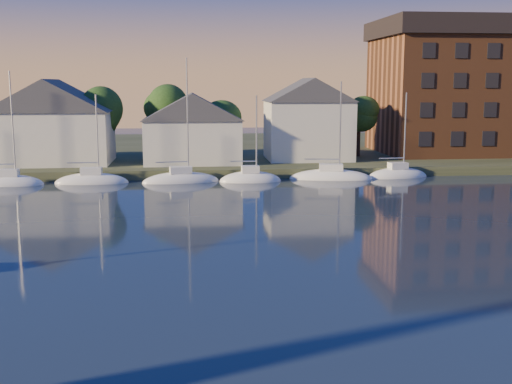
{
  "coord_description": "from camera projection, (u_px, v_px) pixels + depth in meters",
  "views": [
    {
      "loc": [
        -6.28,
        -18.03,
        10.23
      ],
      "look_at": [
        -2.17,
        22.0,
        3.36
      ],
      "focal_mm": 45.0,
      "sensor_mm": 36.0,
      "label": 1
    }
  ],
  "objects": [
    {
      "name": "shoreline_land",
      "position": [
        234.0,
        154.0,
        93.57
      ],
      "size": [
        160.0,
        50.0,
        2.0
      ],
      "primitive_type": "cube",
      "color": "#313921",
      "rests_on": "ground"
    },
    {
      "name": "wooden_dock",
      "position": [
        248.0,
        176.0,
        71.02
      ],
      "size": [
        120.0,
        3.0,
        1.0
      ],
      "primitive_type": "cube",
      "color": "brown",
      "rests_on": "ground"
    },
    {
      "name": "clubhouse_west",
      "position": [
        53.0,
        121.0,
        73.69
      ],
      "size": [
        13.65,
        9.45,
        9.64
      ],
      "color": "silver",
      "rests_on": "shoreline_land"
    },
    {
      "name": "clubhouse_centre",
      "position": [
        193.0,
        127.0,
        74.46
      ],
      "size": [
        11.55,
        8.4,
        8.08
      ],
      "color": "silver",
      "rests_on": "shoreline_land"
    },
    {
      "name": "clubhouse_east",
      "position": [
        308.0,
        118.0,
        77.68
      ],
      "size": [
        10.5,
        8.4,
        9.8
      ],
      "color": "silver",
      "rests_on": "shoreline_land"
    },
    {
      "name": "condo_block",
      "position": [
        493.0,
        86.0,
        85.49
      ],
      "size": [
        31.0,
        17.0,
        17.4
      ],
      "color": "brown",
      "rests_on": "shoreline_land"
    },
    {
      "name": "tree_line",
      "position": [
        256.0,
        107.0,
        80.8
      ],
      "size": [
        93.4,
        5.4,
        8.9
      ],
      "color": "#3A241A",
      "rests_on": "shoreline_land"
    },
    {
      "name": "moored_fleet",
      "position": [
        136.0,
        181.0,
        66.86
      ],
      "size": [
        63.5,
        2.4,
        12.05
      ],
      "color": "white",
      "rests_on": "ground"
    }
  ]
}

